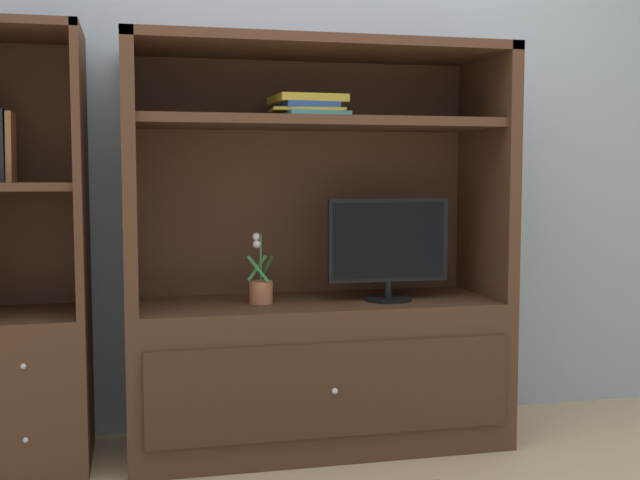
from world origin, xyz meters
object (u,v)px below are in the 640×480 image
(tv_monitor, at_px, (388,246))
(magazine_stack, at_px, (307,108))
(potted_plant, at_px, (261,287))
(bookshelf_tall, at_px, (31,322))
(media_console, at_px, (317,321))

(tv_monitor, bearing_deg, magazine_stack, 169.74)
(potted_plant, bearing_deg, tv_monitor, -5.12)
(potted_plant, bearing_deg, bookshelf_tall, 178.14)
(magazine_stack, xyz_separation_m, bookshelf_tall, (-1.06, 0.02, -0.82))
(media_console, relative_size, bookshelf_tall, 0.99)
(media_console, bearing_deg, bookshelf_tall, 179.92)
(tv_monitor, distance_m, magazine_stack, 0.64)
(tv_monitor, xyz_separation_m, potted_plant, (-0.51, 0.05, -0.16))
(media_console, distance_m, potted_plant, 0.28)
(potted_plant, distance_m, bookshelf_tall, 0.87)
(magazine_stack, bearing_deg, media_console, 18.16)
(potted_plant, xyz_separation_m, magazine_stack, (0.19, 0.01, 0.71))
(tv_monitor, height_order, magazine_stack, magazine_stack)
(media_console, distance_m, bookshelf_tall, 1.10)
(potted_plant, bearing_deg, magazine_stack, 3.73)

